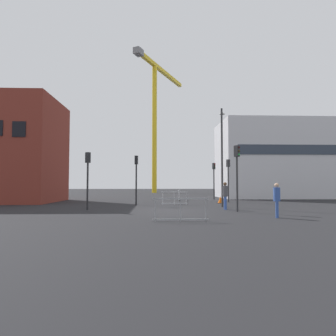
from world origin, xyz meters
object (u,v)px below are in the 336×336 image
Objects in this scene: traffic_light_corner at (214,175)px; traffic_cone_orange at (220,200)px; construction_crane at (156,105)px; traffic_light_median at (88,171)px; pedestrian_waiting at (225,193)px; pedestrian_walking at (277,197)px; traffic_light_far at (136,172)px; streetlamp_tall at (222,149)px; traffic_light_verge at (228,173)px; traffic_light_crosswalk at (237,167)px.

traffic_cone_orange is (-0.68, -6.46, -2.41)m from traffic_light_corner.
construction_crane reaches higher than traffic_light_median.
traffic_cone_orange is at bearing 80.78° from pedestrian_waiting.
pedestrian_waiting reaches higher than pedestrian_walking.
pedestrian_waiting is (9.22, -0.08, -1.50)m from traffic_light_median.
traffic_light_far is 12.26m from pedestrian_walking.
traffic_light_corner is 11.71m from traffic_light_far.
streetlamp_tall reaches higher than traffic_cone_orange.
traffic_light_verge is 13.00m from pedestrian_walking.
traffic_light_verge is at bearing 87.37° from pedestrian_walking.
construction_crane is 35.87m from traffic_cone_orange.
construction_crane is at bearing 83.24° from traffic_light_median.
traffic_light_crosswalk is (5.13, -39.39, -14.18)m from construction_crane.
traffic_light_median is (-9.53, -2.18, -1.74)m from streetlamp_tall.
traffic_cone_orange is at bearing -95.97° from traffic_light_corner.
pedestrian_waiting is (6.27, -4.37, -1.61)m from traffic_light_far.
traffic_cone_orange is (7.32, 2.10, -2.40)m from traffic_light_far.
streetlamp_tall is (5.07, -35.46, -12.61)m from construction_crane.
traffic_light_corner is at bearing -75.35° from construction_crane.
pedestrian_walking is (10.76, -5.01, -1.55)m from traffic_light_median.
traffic_light_verge reaches higher than traffic_light_median.
traffic_light_crosswalk is 2.40m from pedestrian_waiting.
traffic_light_corner is 2.27× the size of pedestrian_walking.
traffic_light_verge is at bearing 23.05° from traffic_light_far.
construction_crane is at bearing 104.65° from traffic_light_corner.
construction_crane is 40.61× the size of traffic_cone_orange.
construction_crane is 6.13× the size of traffic_light_crosswalk.
pedestrian_waiting is (-0.31, -2.26, -3.24)m from streetlamp_tall.
pedestrian_waiting reaches higher than traffic_cone_orange.
construction_crane is 42.18m from traffic_light_crosswalk.
pedestrian_walking is at bearing -72.67° from pedestrian_waiting.
streetlamp_tall is 4.23m from traffic_light_crosswalk.
pedestrian_waiting is at bearing 107.33° from pedestrian_walking.
construction_crane is 40.53m from traffic_light_median.
traffic_light_far reaches higher than pedestrian_waiting.
streetlamp_tall is at bearing 82.15° from pedestrian_waiting.
traffic_light_crosswalk reaches higher than traffic_light_corner.
traffic_cone_orange is at bearing 85.28° from traffic_light_crosswalk.
pedestrian_walking is at bearing -92.63° from traffic_light_verge.
traffic_light_far is at bearing 137.71° from traffic_light_crosswalk.
streetlamp_tall is 1.84× the size of traffic_light_corner.
streetlamp_tall reaches higher than traffic_light_median.
pedestrian_waiting is (-0.38, 1.67, -1.68)m from traffic_light_crosswalk.
traffic_light_far is at bearing -156.95° from traffic_light_verge.
traffic_light_far is at bearing -163.98° from traffic_cone_orange.
traffic_light_far is 7.98m from traffic_cone_orange.
construction_crane reaches higher than traffic_light_corner.
traffic_light_verge is 1.00× the size of traffic_light_far.
traffic_light_crosswalk reaches higher than traffic_light_far.
traffic_light_crosswalk is 9.77m from traffic_light_verge.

